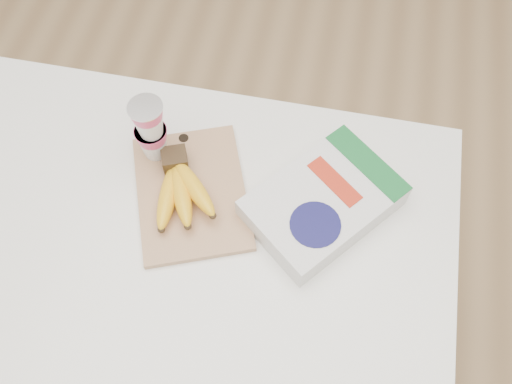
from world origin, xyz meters
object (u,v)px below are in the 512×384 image
table (190,304)px  cutting_board (191,193)px  yogurt_stack (150,129)px  cereal_box (323,202)px  bananas (180,188)px

table → cutting_board: size_ratio=3.80×
yogurt_stack → cereal_box: bearing=-9.1°
table → cereal_box: bearing=22.3°
bananas → cutting_board: bearing=31.9°
cutting_board → cereal_box: cereal_box is taller
bananas → cereal_box: bearing=5.6°
bananas → table: bearing=-93.1°
table → cereal_box: 0.52m
cutting_board → bananas: size_ratio=1.53×
table → cutting_board: 0.42m
cereal_box → table: bearing=-118.0°
cutting_board → table: bearing=-123.6°
cereal_box → bananas: bearing=-134.7°
table → yogurt_stack: bearing=112.3°
bananas → cereal_box: size_ratio=0.56×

